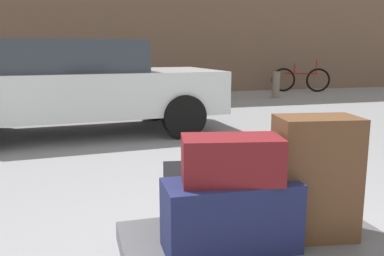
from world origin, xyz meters
TOP-DOWN VIEW (x-y plane):
  - luggage_cart at (0.00, 0.00)m, footprint 1.34×0.78m
  - duffel_bag_navy_front_left at (-0.17, -0.07)m, footprint 0.64×0.30m
  - duffel_bag_black_center at (-0.11, 0.21)m, footprint 0.66×0.40m
  - suitcase_brown_rear_right at (0.29, -0.05)m, footprint 0.43×0.31m
  - duffel_bag_maroon_topmost_pile at (-0.17, -0.07)m, footprint 0.50×0.33m
  - parked_car at (-0.87, 4.71)m, footprint 4.42×2.17m
  - bicycle_leaning at (5.84, 9.54)m, footprint 1.65×0.73m
  - bollard_kerb_near at (2.85, 8.21)m, footprint 0.20×0.20m
  - bollard_kerb_mid at (4.33, 8.21)m, footprint 0.20×0.20m

SIDE VIEW (x-z plane):
  - luggage_cart at x=0.00m, z-range 0.10..0.44m
  - bollard_kerb_near at x=2.85m, z-range 0.00..0.70m
  - bollard_kerb_mid at x=4.33m, z-range 0.00..0.70m
  - bicycle_leaning at x=5.84m, z-range -0.11..0.85m
  - duffel_bag_black_center at x=-0.11m, z-range 0.34..0.66m
  - duffel_bag_navy_front_left at x=-0.17m, z-range 0.34..0.68m
  - suitcase_brown_rear_right at x=0.29m, z-range 0.34..0.96m
  - parked_car at x=-0.87m, z-range 0.05..1.47m
  - duffel_bag_maroon_topmost_pile at x=-0.17m, z-range 0.68..0.89m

